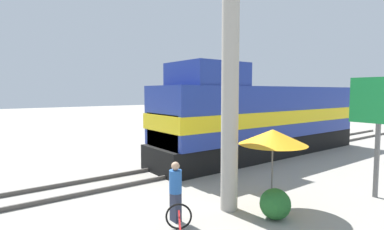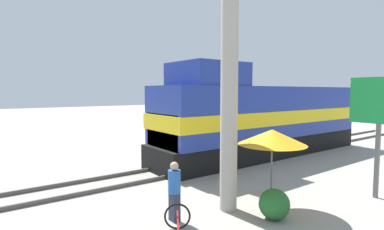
% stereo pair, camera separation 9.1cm
% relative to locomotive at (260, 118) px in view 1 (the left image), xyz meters
% --- Properties ---
extents(ground_plane, '(120.00, 120.00, 0.00)m').
position_rel_locomotive_xyz_m(ground_plane, '(0.00, -4.97, -2.05)').
color(ground_plane, gray).
extents(rail_near, '(0.08, 41.75, 0.15)m').
position_rel_locomotive_xyz_m(rail_near, '(-0.72, -4.97, -1.98)').
color(rail_near, '#4C4742').
rests_on(rail_near, ground_plane).
extents(rail_far, '(0.08, 41.75, 0.15)m').
position_rel_locomotive_xyz_m(rail_far, '(0.72, -4.97, -1.98)').
color(rail_far, '#4C4742').
rests_on(rail_far, ground_plane).
extents(locomotive, '(3.03, 13.81, 4.84)m').
position_rel_locomotive_xyz_m(locomotive, '(0.00, 0.00, 0.00)').
color(locomotive, black).
rests_on(locomotive, ground_plane).
extents(utility_pole, '(1.80, 0.51, 10.35)m').
position_rel_locomotive_xyz_m(utility_pole, '(4.50, -6.58, 3.16)').
color(utility_pole, '#9E998E').
rests_on(utility_pole, ground_plane).
extents(vendor_umbrella, '(2.01, 2.01, 2.40)m').
position_rel_locomotive_xyz_m(vendor_umbrella, '(5.23, -5.51, 0.12)').
color(vendor_umbrella, '#4C4C4C').
rests_on(vendor_umbrella, ground_plane).
extents(billboard_sign, '(1.89, 0.12, 3.99)m').
position_rel_locomotive_xyz_m(billboard_sign, '(6.66, -1.93, 0.91)').
color(billboard_sign, '#595959').
rests_on(billboard_sign, ground_plane).
extents(shrub_cluster, '(0.85, 0.85, 0.85)m').
position_rel_locomotive_xyz_m(shrub_cluster, '(5.76, -6.03, -1.63)').
color(shrub_cluster, '#236028').
rests_on(shrub_cluster, ground_plane).
extents(person_bystander, '(0.34, 0.34, 1.63)m').
position_rel_locomotive_xyz_m(person_bystander, '(4.23, -8.31, -1.17)').
color(person_bystander, '#2D3347').
rests_on(person_bystander, ground_plane).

